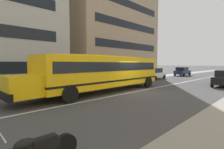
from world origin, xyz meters
TOP-DOWN VIEW (x-y plane):
  - ground_plane at (0.00, 0.00)m, footprint 400.00×400.00m
  - sidewalk_far at (0.00, 7.13)m, footprint 120.00×3.00m
  - lane_centreline at (0.00, 0.00)m, footprint 110.00×0.16m
  - school_bus at (-1.68, 1.74)m, footprint 13.40×3.23m
  - parked_car_white_far_corner at (10.69, 4.55)m, footprint 3.96×2.00m
  - parked_car_dark_blue_near_corner at (20.80, 4.63)m, footprint 3.91×1.90m
  - apartment_block_far_centre at (10.05, 13.28)m, footprint 16.90×9.34m

SIDE VIEW (x-z plane):
  - ground_plane at x=0.00m, z-range 0.00..0.00m
  - lane_centreline at x=0.00m, z-range 0.00..0.01m
  - sidewalk_far at x=0.00m, z-range 0.00..0.01m
  - parked_car_white_far_corner at x=10.69m, z-range 0.02..1.66m
  - parked_car_dark_blue_near_corner at x=20.80m, z-range 0.02..1.66m
  - school_bus at x=-1.68m, z-range 0.28..3.26m
  - apartment_block_far_centre at x=10.05m, z-range 0.00..19.70m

